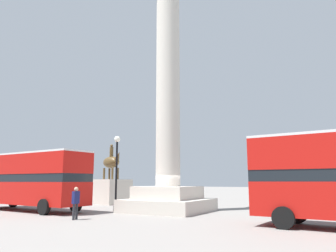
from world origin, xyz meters
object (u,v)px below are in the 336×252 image
at_px(bus_b, 28,179).
at_px(pedestrian_near_lamp, 76,201).
at_px(monument_column, 168,119).
at_px(street_lamp, 117,167).
at_px(equestrian_statue, 111,187).

relative_size(bus_b, pedestrian_near_lamp, 6.19).
height_order(bus_b, pedestrian_near_lamp, bus_b).
bearing_deg(monument_column, pedestrian_near_lamp, -107.90).
xyz_separation_m(monument_column, pedestrian_near_lamp, (-2.16, -6.68, -5.54)).
xyz_separation_m(bus_b, street_lamp, (6.07, 2.62, 0.85)).
bearing_deg(equestrian_statue, street_lamp, -30.66).
relative_size(monument_column, bus_b, 1.76).
bearing_deg(equestrian_statue, bus_b, -77.00).
bearing_deg(street_lamp, equestrian_statue, 131.76).
xyz_separation_m(monument_column, equestrian_statue, (-8.72, 4.42, -5.04)).
height_order(bus_b, equestrian_statue, equestrian_statue).
height_order(monument_column, equestrian_statue, monument_column).
relative_size(street_lamp, pedestrian_near_lamp, 3.01).
bearing_deg(monument_column, equestrian_statue, 153.13).
bearing_deg(bus_b, street_lamp, 27.87).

